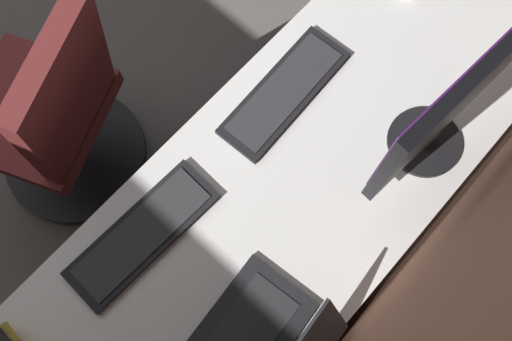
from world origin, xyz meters
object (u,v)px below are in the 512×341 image
at_px(monitor_primary, 457,101).
at_px(keyboard_spare, 142,234).
at_px(keyboard_main, 284,92).
at_px(office_chair, 57,120).
at_px(drawer_pedestal, 257,260).

distance_m(monitor_primary, keyboard_spare, 0.82).
relative_size(keyboard_main, keyboard_spare, 1.00).
xyz_separation_m(keyboard_main, office_chair, (0.46, -0.56, -0.28)).
xyz_separation_m(monitor_primary, keyboard_spare, (0.68, -0.38, -0.25)).
bearing_deg(keyboard_spare, office_chair, -97.75).
relative_size(monitor_primary, keyboard_main, 1.23).
distance_m(monitor_primary, office_chair, 1.24).
relative_size(drawer_pedestal, monitor_primary, 1.33).
bearing_deg(drawer_pedestal, monitor_primary, 162.52).
height_order(monitor_primary, office_chair, monitor_primary).
xyz_separation_m(drawer_pedestal, office_chair, (0.11, -0.78, 0.11)).
bearing_deg(keyboard_spare, drawer_pedestal, 130.35).
bearing_deg(keyboard_main, monitor_primary, 111.28).
bearing_deg(office_chair, keyboard_main, 129.34).
distance_m(keyboard_main, keyboard_spare, 0.54).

